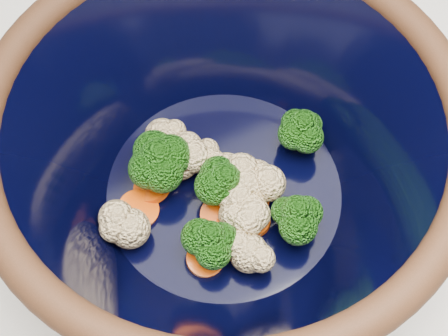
{
  "coord_description": "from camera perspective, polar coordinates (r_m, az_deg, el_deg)",
  "views": [
    {
      "loc": [
        -0.15,
        -0.11,
        1.38
      ],
      "look_at": [
        -0.04,
        0.1,
        0.97
      ],
      "focal_mm": 50.0,
      "sensor_mm": 36.0,
      "label": 1
    }
  ],
  "objects": [
    {
      "name": "vegetable_pile",
      "position": [
        0.49,
        -0.57,
        -1.69
      ],
      "size": [
        0.19,
        0.15,
        0.05
      ],
      "color": "#608442",
      "rests_on": "mixing_bowl"
    },
    {
      "name": "mixing_bowl",
      "position": [
        0.46,
        -0.0,
        0.89
      ],
      "size": [
        0.34,
        0.34,
        0.15
      ],
      "rotation": [
        0.0,
        0.0,
        -0.05
      ],
      "color": "black",
      "rests_on": "counter"
    }
  ]
}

